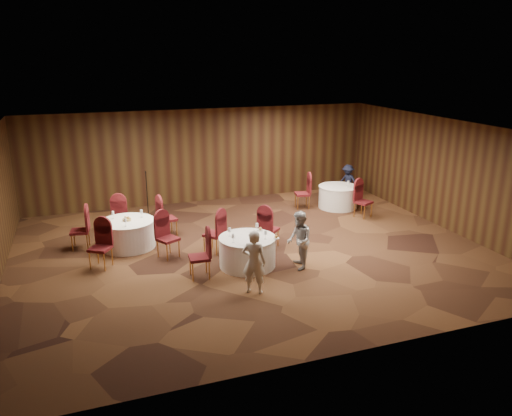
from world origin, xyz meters
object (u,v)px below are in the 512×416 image
object	(u,v)px
table_right	(338,197)
woman_b	(299,240)
mic_stand	(148,205)
table_left	(128,234)
man_c	(348,181)
woman_a	(254,262)
table_main	(247,251)

from	to	relation	value
table_right	woman_b	world-z (taller)	woman_b
table_right	mic_stand	xyz separation A→B (m)	(-6.18, 0.91, 0.06)
table_left	man_c	bearing A→B (deg)	16.05
table_left	table_right	size ratio (longest dim) A/B	1.10
table_right	man_c	xyz separation A→B (m)	(0.89, 0.94, 0.23)
table_left	mic_stand	size ratio (longest dim) A/B	0.95
mic_stand	woman_b	world-z (taller)	mic_stand
mic_stand	man_c	xyz separation A→B (m)	(7.07, 0.03, 0.17)
woman_a	table_left	bearing A→B (deg)	-27.54
table_left	table_right	world-z (taller)	same
mic_stand	woman_a	size ratio (longest dim) A/B	1.06
mic_stand	woman_b	xyz separation A→B (m)	(2.89, -5.03, 0.28)
table_main	woman_a	distance (m)	1.47
woman_b	man_c	distance (m)	6.56
table_right	mic_stand	distance (m)	6.25
woman_a	woman_b	xyz separation A→B (m)	(1.44, 0.86, -0.01)
table_left	table_right	distance (m)	7.14
table_main	man_c	distance (m)	6.96
woman_a	woman_b	bearing A→B (deg)	-118.69
table_right	man_c	distance (m)	1.31
woman_a	man_c	world-z (taller)	woman_a
table_right	man_c	size ratio (longest dim) A/B	1.08
woman_b	man_c	world-z (taller)	woman_b
woman_a	man_c	distance (m)	8.16
table_right	mic_stand	size ratio (longest dim) A/B	0.86
woman_a	man_c	bearing A→B (deg)	-103.12
table_main	man_c	bearing A→B (deg)	40.49
table_right	woman_b	bearing A→B (deg)	-128.57
table_main	mic_stand	size ratio (longest dim) A/B	0.91
table_right	woman_b	size ratio (longest dim) A/B	0.92
table_right	woman_b	xyz separation A→B (m)	(-3.28, -4.12, 0.33)
table_right	woman_a	distance (m)	6.87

